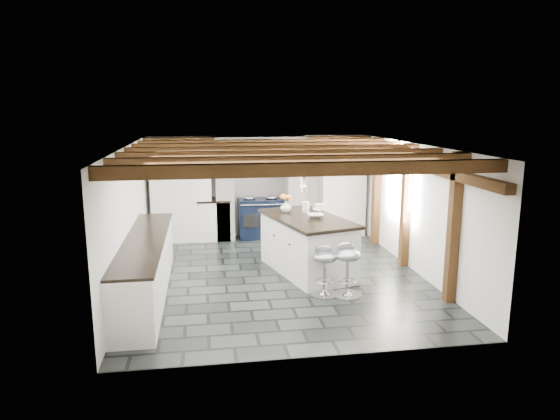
{
  "coord_description": "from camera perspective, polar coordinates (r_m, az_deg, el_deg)",
  "views": [
    {
      "loc": [
        -1.25,
        -8.36,
        2.93
      ],
      "look_at": [
        0.1,
        0.4,
        1.1
      ],
      "focal_mm": 32.0,
      "sensor_mm": 36.0,
      "label": 1
    }
  ],
  "objects": [
    {
      "name": "bar_stool_far",
      "position": [
        7.9,
        5.15,
        -6.26
      ],
      "size": [
        0.51,
        0.51,
        0.81
      ],
      "rotation": [
        0.0,
        0.0,
        -0.37
      ],
      "color": "silver",
      "rests_on": "ground"
    },
    {
      "name": "range_cooker",
      "position": [
        11.38,
        -2.24,
        -0.85
      ],
      "size": [
        1.0,
        0.63,
        0.99
      ],
      "color": "black",
      "rests_on": "ground"
    },
    {
      "name": "bar_stool_near",
      "position": [
        7.9,
        7.68,
        -6.09
      ],
      "size": [
        0.46,
        0.46,
        0.86
      ],
      "rotation": [
        0.0,
        0.0,
        0.07
      ],
      "color": "silver",
      "rests_on": "ground"
    },
    {
      "name": "room_shell",
      "position": [
        9.97,
        -4.92,
        0.85
      ],
      "size": [
        6.0,
        6.03,
        6.0
      ],
      "color": "white",
      "rests_on": "ground"
    },
    {
      "name": "ground",
      "position": [
        8.94,
        -0.25,
        -7.45
      ],
      "size": [
        6.0,
        6.0,
        0.0
      ],
      "primitive_type": "plane",
      "color": "black",
      "rests_on": "ground"
    },
    {
      "name": "kitchen_island",
      "position": [
        8.98,
        3.09,
        -3.9
      ],
      "size": [
        1.58,
        2.27,
        1.36
      ],
      "rotation": [
        0.0,
        0.0,
        0.27
      ],
      "color": "white",
      "rests_on": "ground"
    }
  ]
}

